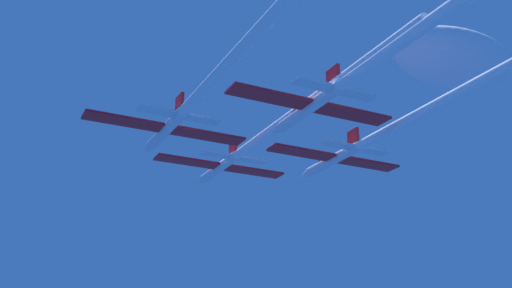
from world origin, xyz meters
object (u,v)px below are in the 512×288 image
jet_left_wing (214,78)px  jet_right_wing (412,118)px  jet_slot (400,43)px  jet_lead (261,138)px

jet_left_wing → jet_right_wing: size_ratio=0.97×
jet_right_wing → jet_slot: 17.29m
jet_left_wing → jet_right_wing: (24.67, -1.68, -0.37)m
jet_right_wing → jet_slot: size_ratio=1.02×
jet_lead → jet_slot: (-0.16, -28.86, -0.75)m
jet_left_wing → jet_slot: jet_slot is taller
jet_left_wing → jet_slot: size_ratio=0.99×
jet_lead → jet_left_wing: jet_lead is taller
jet_lead → jet_left_wing: 19.55m
jet_slot → jet_left_wing: bearing=131.9°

